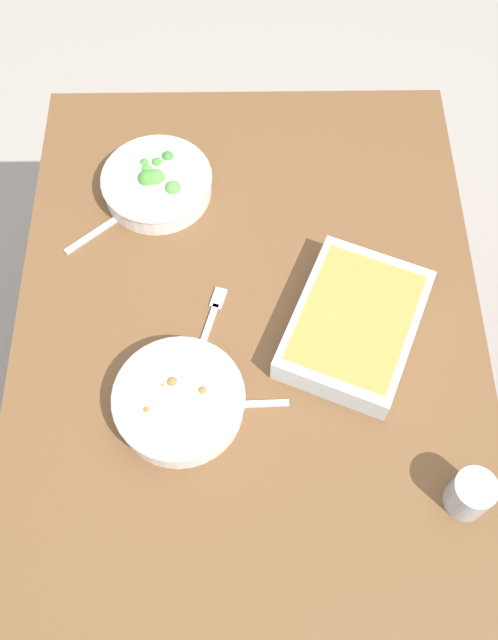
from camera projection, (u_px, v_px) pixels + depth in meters
ground_plane at (249, 444)px, 2.05m from camera, size 6.00×6.00×0.00m
dining_table at (249, 341)px, 1.48m from camera, size 1.20×0.90×0.74m
stew_bowl at (179, 401)px, 1.28m from camera, size 0.24×0.24×0.06m
broccoli_bowl at (157, 183)px, 1.52m from camera, size 0.23×0.23×0.07m
baking_dish at (355, 323)px, 1.36m from camera, size 0.36×0.32×0.06m
drink_cup at (470, 495)px, 1.20m from camera, size 0.07×0.07×0.08m
spoon_by_stew at (225, 405)px, 1.31m from camera, size 0.03×0.18×0.01m
spoon_by_broccoli at (111, 222)px, 1.50m from camera, size 0.13×0.15×0.01m
fork_on_table at (211, 321)px, 1.39m from camera, size 0.17×0.07×0.01m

